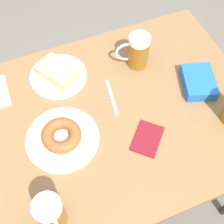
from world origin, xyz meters
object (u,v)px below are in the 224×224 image
at_px(blue_pouch, 199,82).
at_px(plate_with_cake, 58,74).
at_px(fork, 112,97).
at_px(passport_near_edge, 147,139).
at_px(plate_with_donut, 62,137).
at_px(beer_mug_left, 138,51).
at_px(beer_mug_center, 51,214).

bearing_deg(blue_pouch, plate_with_cake, 63.30).
distance_m(plate_with_cake, fork, 0.23).
bearing_deg(fork, blue_pouch, -102.55).
xyz_separation_m(fork, passport_near_edge, (-0.21, -0.05, 0.00)).
xyz_separation_m(plate_with_donut, beer_mug_left, (0.22, -0.38, 0.05)).
bearing_deg(blue_pouch, beer_mug_center, 113.08).
xyz_separation_m(beer_mug_center, passport_near_edge, (0.14, -0.38, -0.07)).
bearing_deg(passport_near_edge, beer_mug_center, 110.73).
height_order(passport_near_edge, blue_pouch, blue_pouch).
bearing_deg(plate_with_donut, passport_near_edge, -111.85).
relative_size(beer_mug_left, beer_mug_center, 1.00).
bearing_deg(plate_with_donut, beer_mug_left, -60.16).
xyz_separation_m(beer_mug_left, beer_mug_center, (-0.47, 0.48, 0.00)).
relative_size(plate_with_donut, beer_mug_center, 1.78).
relative_size(plate_with_cake, fork, 1.38).
bearing_deg(beer_mug_left, passport_near_edge, 161.74).
bearing_deg(plate_with_cake, fork, -137.44).
bearing_deg(fork, passport_near_edge, -167.25).
height_order(plate_with_cake, blue_pouch, plate_with_cake).
bearing_deg(beer_mug_left, plate_with_donut, 119.84).
distance_m(beer_mug_left, passport_near_edge, 0.35).
bearing_deg(fork, beer_mug_left, -53.03).
bearing_deg(passport_near_edge, blue_pouch, -63.91).
relative_size(beer_mug_center, blue_pouch, 0.79).
xyz_separation_m(beer_mug_left, passport_near_edge, (-0.33, 0.11, -0.07)).
bearing_deg(fork, plate_with_cake, 42.56).
distance_m(plate_with_cake, blue_pouch, 0.54).
bearing_deg(plate_with_donut, blue_pouch, -87.09).
distance_m(plate_with_cake, plate_with_donut, 0.28).
bearing_deg(plate_with_cake, passport_near_edge, -151.79).
xyz_separation_m(plate_with_cake, fork, (-0.17, -0.16, -0.02)).
bearing_deg(beer_mug_center, passport_near_edge, -69.27).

